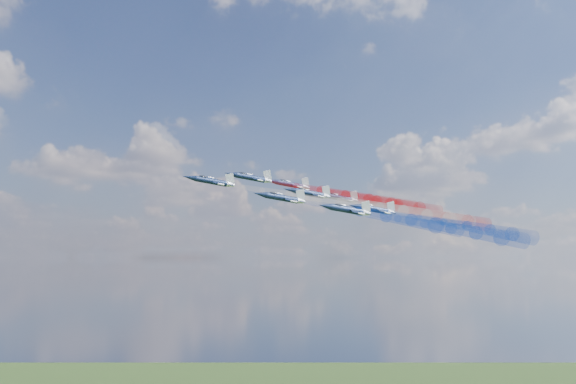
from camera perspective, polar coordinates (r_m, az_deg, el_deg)
jet_lead at (r=140.96m, az=-6.21°, el=0.87°), size 13.00×11.55×6.44m
trail_lead at (r=148.37m, az=2.26°, el=-0.64°), size 36.02×13.16×9.18m
jet_inner_left at (r=135.34m, az=-0.50°, el=-0.48°), size 13.00×11.55×6.44m
trail_inner_left at (r=144.92m, az=7.91°, el=-1.95°), size 36.02×13.16×9.18m
jet_inner_right at (r=151.82m, az=-3.05°, el=1.17°), size 13.00×11.55×6.44m
trail_inner_right at (r=160.24m, az=4.66°, el=-0.25°), size 36.02×13.16×9.18m
jet_outer_left at (r=130.87m, az=4.79°, el=-1.44°), size 13.00×11.55×6.44m
trail_outer_left at (r=142.33m, az=13.02°, el=-2.85°), size 36.02×13.16×9.18m
jet_center_third at (r=147.59m, az=1.72°, el=-0.11°), size 13.00×11.55×6.44m
trail_center_third at (r=157.79m, az=9.32°, el=-1.48°), size 36.02×13.16×9.18m
jet_outer_right at (r=163.25m, az=0.15°, el=0.62°), size 13.00×11.55×6.44m
trail_outer_right at (r=172.73m, az=7.16°, el=-0.68°), size 36.02×13.16×9.18m
jet_rear_left at (r=144.91m, az=6.96°, el=-1.41°), size 13.00×11.55×6.44m
trail_rear_left at (r=156.95m, az=14.28°, el=-2.69°), size 36.02×13.16×9.18m
jet_rear_right at (r=159.78m, az=4.11°, el=-0.46°), size 13.00×11.55×6.44m
trail_rear_right at (r=170.71m, az=11.00°, el=-1.71°), size 36.02×13.16×9.18m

